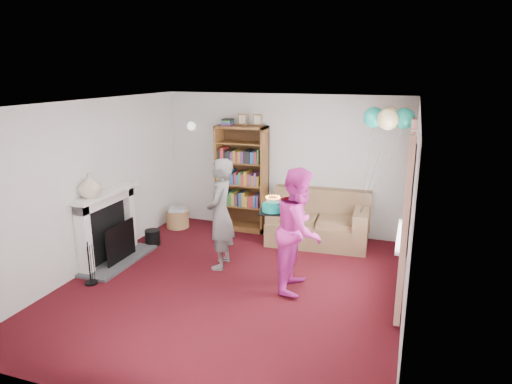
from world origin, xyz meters
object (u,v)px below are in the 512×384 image
at_px(bookcase, 242,179).
at_px(sofa, 319,223).
at_px(birthday_cake, 273,208).
at_px(person_striped, 220,214).
at_px(person_magenta, 299,230).

xyz_separation_m(bookcase, sofa, (1.49, -0.23, -0.61)).
bearing_deg(birthday_cake, bookcase, 121.33).
bearing_deg(sofa, bookcase, 167.89).
bearing_deg(birthday_cake, person_striped, 166.88).
xyz_separation_m(sofa, birthday_cake, (-0.32, -1.70, 0.75)).
xyz_separation_m(sofa, person_striped, (-1.19, -1.50, 0.50)).
height_order(person_magenta, birthday_cake, person_magenta).
height_order(sofa, person_magenta, person_magenta).
height_order(sofa, person_striped, person_striped).
distance_m(bookcase, person_striped, 1.76).
xyz_separation_m(bookcase, person_striped, (0.30, -1.73, -0.12)).
xyz_separation_m(bookcase, birthday_cake, (1.18, -1.93, 0.13)).
distance_m(sofa, person_striped, 1.98).
distance_m(bookcase, person_magenta, 2.58).
relative_size(sofa, person_striped, 1.01).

